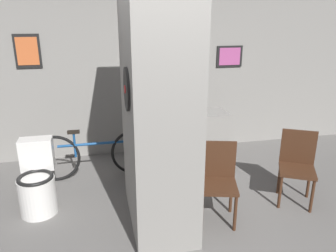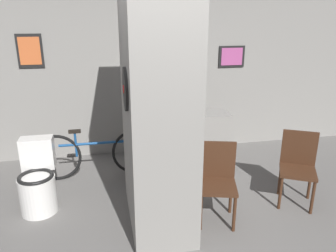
{
  "view_description": "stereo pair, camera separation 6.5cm",
  "coord_description": "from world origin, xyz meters",
  "px_view_note": "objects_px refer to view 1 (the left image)",
  "views": [
    {
      "loc": [
        -0.66,
        -2.53,
        2.17
      ],
      "look_at": [
        0.12,
        1.03,
        0.95
      ],
      "focal_mm": 35.0,
      "sensor_mm": 36.0,
      "label": 1
    },
    {
      "loc": [
        -0.6,
        -2.54,
        2.17
      ],
      "look_at": [
        0.12,
        1.03,
        0.95
      ],
      "focal_mm": 35.0,
      "sensor_mm": 36.0,
      "label": 2
    }
  ],
  "objects_px": {
    "chair_by_doorway": "(297,164)",
    "chair_near_pillar": "(218,178)",
    "toilet": "(37,184)",
    "bottle_tall": "(188,108)",
    "bicycle": "(96,154)"
  },
  "relations": [
    {
      "from": "toilet",
      "to": "bottle_tall",
      "type": "relative_size",
      "value": 3.18
    },
    {
      "from": "toilet",
      "to": "bicycle",
      "type": "height_order",
      "value": "toilet"
    },
    {
      "from": "chair_by_doorway",
      "to": "bottle_tall",
      "type": "relative_size",
      "value": 3.4
    },
    {
      "from": "chair_near_pillar",
      "to": "toilet",
      "type": "bearing_deg",
      "value": 179.04
    },
    {
      "from": "chair_near_pillar",
      "to": "bicycle",
      "type": "height_order",
      "value": "chair_near_pillar"
    },
    {
      "from": "toilet",
      "to": "chair_near_pillar",
      "type": "xyz_separation_m",
      "value": [
        1.98,
        -0.59,
        0.15
      ]
    },
    {
      "from": "toilet",
      "to": "chair_near_pillar",
      "type": "height_order",
      "value": "chair_near_pillar"
    },
    {
      "from": "toilet",
      "to": "chair_by_doorway",
      "type": "height_order",
      "value": "chair_by_doorway"
    },
    {
      "from": "bicycle",
      "to": "bottle_tall",
      "type": "height_order",
      "value": "bottle_tall"
    },
    {
      "from": "chair_by_doorway",
      "to": "bicycle",
      "type": "xyz_separation_m",
      "value": [
        -2.37,
        1.14,
        -0.14
      ]
    },
    {
      "from": "chair_by_doorway",
      "to": "bottle_tall",
      "type": "height_order",
      "value": "bottle_tall"
    },
    {
      "from": "chair_by_doorway",
      "to": "chair_near_pillar",
      "type": "bearing_deg",
      "value": -143.77
    },
    {
      "from": "chair_near_pillar",
      "to": "bicycle",
      "type": "relative_size",
      "value": 0.5
    },
    {
      "from": "toilet",
      "to": "bottle_tall",
      "type": "bearing_deg",
      "value": 15.87
    },
    {
      "from": "bottle_tall",
      "to": "toilet",
      "type": "bearing_deg",
      "value": -164.13
    }
  ]
}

